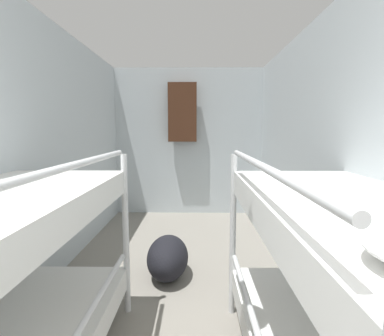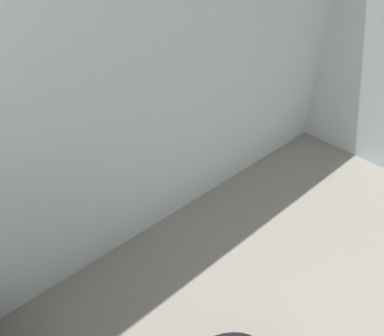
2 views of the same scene
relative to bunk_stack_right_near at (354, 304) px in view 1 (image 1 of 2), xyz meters
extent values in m
cube|color=silver|center=(-1.97, 1.14, 0.53)|extent=(0.06, 5.15, 2.33)
cube|color=silver|center=(0.43, 1.14, 0.53)|extent=(0.06, 5.15, 2.33)
cube|color=silver|center=(-0.77, 3.69, 0.53)|extent=(2.46, 0.06, 2.33)
cylinder|color=silver|center=(-1.16, 0.93, -0.04)|extent=(0.04, 0.04, 1.18)
cylinder|color=silver|center=(-1.16, 0.06, -0.16)|extent=(0.03, 1.51, 0.03)
cylinder|color=silver|center=(-1.16, 0.06, 0.57)|extent=(0.03, 1.51, 0.03)
cylinder|color=silver|center=(-0.38, 0.93, -0.04)|extent=(0.04, 0.04, 1.18)
cylinder|color=silver|center=(-0.38, 0.06, -0.16)|extent=(0.03, 1.51, 0.03)
cube|color=white|center=(0.01, 0.06, 0.35)|extent=(0.78, 1.77, 0.15)
cylinder|color=silver|center=(-0.38, 0.06, 0.57)|extent=(0.03, 1.51, 0.03)
ellipsoid|color=black|center=(-0.91, 1.46, -0.45)|extent=(0.38, 0.60, 0.38)
cube|color=#472819|center=(-0.86, 3.54, 0.99)|extent=(0.44, 0.12, 0.90)
camera|label=1|loc=(-0.65, -1.16, 0.71)|focal=28.00mm
camera|label=2|loc=(-0.51, 1.00, 1.11)|focal=35.00mm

